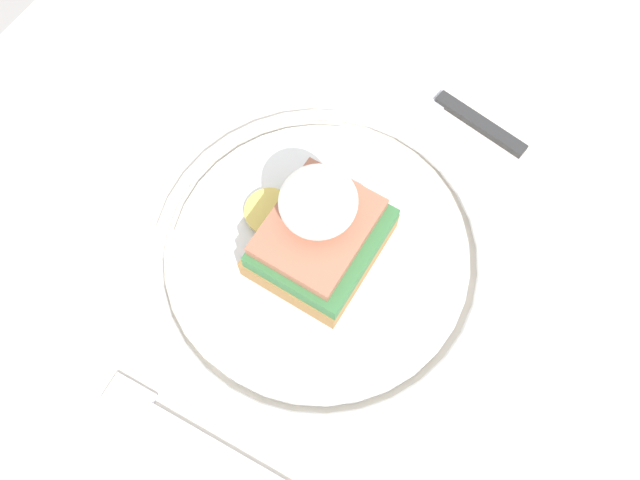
% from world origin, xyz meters
% --- Properties ---
extents(ground_plane, '(6.00, 6.00, 0.00)m').
position_xyz_m(ground_plane, '(0.00, 0.00, 0.00)').
color(ground_plane, '#9E9993').
extents(dining_table, '(0.88, 0.85, 0.76)m').
position_xyz_m(dining_table, '(0.00, 0.00, 0.64)').
color(dining_table, beige).
rests_on(dining_table, ground_plane).
extents(plate, '(0.27, 0.27, 0.02)m').
position_xyz_m(plate, '(-0.01, 0.05, 0.77)').
color(plate, white).
rests_on(plate, dining_table).
extents(sandwich, '(0.10, 0.11, 0.09)m').
position_xyz_m(sandwich, '(-0.01, 0.05, 0.81)').
color(sandwich, '#9E703D').
rests_on(sandwich, plate).
extents(fork, '(0.02, 0.16, 0.00)m').
position_xyz_m(fork, '(-0.17, 0.06, 0.76)').
color(fork, silver).
rests_on(fork, dining_table).
extents(knife, '(0.05, 0.20, 0.01)m').
position_xyz_m(knife, '(0.18, 0.03, 0.76)').
color(knife, '#2D2D2D').
rests_on(knife, dining_table).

